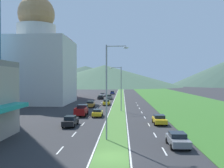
# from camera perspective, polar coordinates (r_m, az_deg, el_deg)

# --- Properties ---
(ground_plane) EXTENTS (600.00, 600.00, 0.00)m
(ground_plane) POSITION_cam_1_polar(r_m,az_deg,el_deg) (24.00, -0.24, -15.87)
(ground_plane) COLOR #2D2D30
(grass_median) EXTENTS (3.20, 240.00, 0.06)m
(grass_median) POSITION_cam_1_polar(r_m,az_deg,el_deg) (83.23, 1.62, -3.73)
(grass_median) COLOR #518438
(grass_median) RESTS_ON ground_plane
(grass_verge_right) EXTENTS (24.00, 240.00, 0.06)m
(grass_verge_right) POSITION_cam_1_polar(r_m,az_deg,el_deg) (85.49, 15.59, -3.64)
(grass_verge_right) COLOR #387028
(grass_verge_right) RESTS_ON ground_plane
(lane_dash_left_3) EXTENTS (0.16, 2.80, 0.01)m
(lane_dash_left_3) POSITION_cam_1_polar(r_m,az_deg,el_deg) (26.64, -11.41, -14.16)
(lane_dash_left_3) COLOR silver
(lane_dash_left_3) RESTS_ON ground_plane
(lane_dash_left_4) EXTENTS (0.16, 2.80, 0.01)m
(lane_dash_left_4) POSITION_cam_1_polar(r_m,az_deg,el_deg) (33.62, -8.38, -10.94)
(lane_dash_left_4) COLOR silver
(lane_dash_left_4) RESTS_ON ground_plane
(lane_dash_left_5) EXTENTS (0.16, 2.80, 0.01)m
(lane_dash_left_5) POSITION_cam_1_polar(r_m,az_deg,el_deg) (40.73, -6.43, -8.81)
(lane_dash_left_5) COLOR silver
(lane_dash_left_5) RESTS_ON ground_plane
(lane_dash_left_6) EXTENTS (0.16, 2.80, 0.01)m
(lane_dash_left_6) POSITION_cam_1_polar(r_m,az_deg,el_deg) (47.90, -5.08, -7.32)
(lane_dash_left_6) COLOR silver
(lane_dash_left_6) RESTS_ON ground_plane
(lane_dash_left_7) EXTENTS (0.16, 2.80, 0.01)m
(lane_dash_left_7) POSITION_cam_1_polar(r_m,az_deg,el_deg) (55.13, -4.09, -6.21)
(lane_dash_left_7) COLOR silver
(lane_dash_left_7) RESTS_ON ground_plane
(lane_dash_left_8) EXTENTS (0.16, 2.80, 0.01)m
(lane_dash_left_8) POSITION_cam_1_polar(r_m,az_deg,el_deg) (62.38, -3.33, -5.36)
(lane_dash_left_8) COLOR silver
(lane_dash_left_8) RESTS_ON ground_plane
(lane_dash_left_9) EXTENTS (0.16, 2.80, 0.01)m
(lane_dash_left_9) POSITION_cam_1_polar(r_m,az_deg,el_deg) (69.65, -2.73, -4.69)
(lane_dash_left_9) COLOR silver
(lane_dash_left_9) RESTS_ON ground_plane
(lane_dash_left_10) EXTENTS (0.16, 2.80, 0.01)m
(lane_dash_left_10) POSITION_cam_1_polar(r_m,az_deg,el_deg) (76.93, -2.25, -4.14)
(lane_dash_left_10) COLOR silver
(lane_dash_left_10) RESTS_ON ground_plane
(lane_dash_right_3) EXTENTS (0.16, 2.80, 0.01)m
(lane_dash_right_3) POSITION_cam_1_polar(r_m,az_deg,el_deg) (26.24, 11.54, -14.39)
(lane_dash_right_3) COLOR silver
(lane_dash_right_3) RESTS_ON ground_plane
(lane_dash_right_4) EXTENTS (0.16, 2.80, 0.01)m
(lane_dash_right_4) POSITION_cam_1_polar(r_m,az_deg,el_deg) (33.30, 9.48, -11.05)
(lane_dash_right_4) COLOR silver
(lane_dash_right_4) RESTS_ON ground_plane
(lane_dash_right_5) EXTENTS (0.16, 2.80, 0.01)m
(lane_dash_right_5) POSITION_cam_1_polar(r_m,az_deg,el_deg) (40.47, 8.17, -8.88)
(lane_dash_right_5) COLOR silver
(lane_dash_right_5) RESTS_ON ground_plane
(lane_dash_right_6) EXTENTS (0.16, 2.80, 0.01)m
(lane_dash_right_6) POSITION_cam_1_polar(r_m,az_deg,el_deg) (47.68, 7.27, -7.36)
(lane_dash_right_6) COLOR silver
(lane_dash_right_6) RESTS_ON ground_plane
(lane_dash_right_7) EXTENTS (0.16, 2.80, 0.01)m
(lane_dash_right_7) POSITION_cam_1_polar(r_m,az_deg,el_deg) (54.94, 6.60, -6.24)
(lane_dash_right_7) COLOR silver
(lane_dash_right_7) RESTS_ON ground_plane
(lane_dash_right_8) EXTENTS (0.16, 2.80, 0.01)m
(lane_dash_right_8) POSITION_cam_1_polar(r_m,az_deg,el_deg) (62.21, 6.10, -5.39)
(lane_dash_right_8) COLOR silver
(lane_dash_right_8) RESTS_ON ground_plane
(lane_dash_right_9) EXTENTS (0.16, 2.80, 0.01)m
(lane_dash_right_9) POSITION_cam_1_polar(r_m,az_deg,el_deg) (69.50, 5.70, -4.71)
(lane_dash_right_9) COLOR silver
(lane_dash_right_9) RESTS_ON ground_plane
(lane_dash_right_10) EXTENTS (0.16, 2.80, 0.01)m
(lane_dash_right_10) POSITION_cam_1_polar(r_m,az_deg,el_deg) (76.79, 5.38, -4.16)
(lane_dash_right_10) COLOR silver
(lane_dash_right_10) RESTS_ON ground_plane
(edge_line_median_left) EXTENTS (0.16, 240.00, 0.01)m
(edge_line_median_left) POSITION_cam_1_polar(r_m,az_deg,el_deg) (83.27, 0.42, -3.74)
(edge_line_median_left) COLOR silver
(edge_line_median_left) RESTS_ON ground_plane
(edge_line_median_right) EXTENTS (0.16, 240.00, 0.01)m
(edge_line_median_right) POSITION_cam_1_polar(r_m,az_deg,el_deg) (83.23, 2.83, -3.75)
(edge_line_median_right) COLOR silver
(edge_line_median_right) RESTS_ON ground_plane
(domed_building) EXTENTS (19.99, 19.99, 31.22)m
(domed_building) POSITION_cam_1_polar(r_m,az_deg,el_deg) (78.62, -16.32, 4.73)
(domed_building) COLOR silver
(domed_building) RESTS_ON ground_plane
(midrise_colored) EXTENTS (12.60, 12.60, 22.89)m
(midrise_colored) POSITION_cam_1_polar(r_m,az_deg,el_deg) (103.70, -12.73, 3.50)
(midrise_colored) COLOR #D83847
(midrise_colored) RESTS_ON ground_plane
(hill_far_left) EXTENTS (168.58, 168.58, 22.56)m
(hill_far_left) POSITION_cam_1_polar(r_m,az_deg,el_deg) (304.96, -5.92, 1.87)
(hill_far_left) COLOR #3D5647
(hill_far_left) RESTS_ON ground_plane
(hill_far_center) EXTENTS (147.43, 147.43, 20.58)m
(hill_far_center) POSITION_cam_1_polar(r_m,az_deg,el_deg) (247.79, -1.70, 1.83)
(hill_far_center) COLOR #47664C
(hill_far_center) RESTS_ON ground_plane
(street_lamp_near) EXTENTS (2.62, 0.31, 10.91)m
(street_lamp_near) POSITION_cam_1_polar(r_m,az_deg,el_deg) (29.45, -0.77, -0.58)
(street_lamp_near) COLOR #99999E
(street_lamp_near) RESTS_ON ground_plane
(street_lamp_mid) EXTENTS (2.68, 0.33, 9.70)m
(street_lamp_mid) POSITION_cam_1_polar(r_m,az_deg,el_deg) (55.92, 1.77, -0.43)
(street_lamp_mid) COLOR #99999E
(street_lamp_mid) RESTS_ON ground_plane
(car_0) EXTENTS (1.96, 4.41, 1.42)m
(car_0) POSITION_cam_1_polar(r_m,az_deg,el_deg) (104.54, -2.09, -2.36)
(car_0) COLOR silver
(car_0) RESTS_ON ground_plane
(car_1) EXTENTS (2.00, 4.32, 1.57)m
(car_1) POSITION_cam_1_polar(r_m,az_deg,el_deg) (64.24, -4.81, -4.47)
(car_1) COLOR #C6842D
(car_1) RESTS_ON ground_plane
(car_2) EXTENTS (1.87, 4.04, 1.39)m
(car_2) POSITION_cam_1_polar(r_m,az_deg,el_deg) (48.40, -3.24, -6.38)
(car_2) COLOR yellow
(car_2) RESTS_ON ground_plane
(car_3) EXTENTS (1.99, 4.39, 1.44)m
(car_3) POSITION_cam_1_polar(r_m,az_deg,el_deg) (28.14, 14.33, -11.79)
(car_3) COLOR slate
(car_3) RESTS_ON ground_plane
(car_4) EXTENTS (1.90, 4.68, 1.48)m
(car_4) POSITION_cam_1_polar(r_m,az_deg,el_deg) (69.49, -1.22, -4.08)
(car_4) COLOR yellow
(car_4) RESTS_ON ground_plane
(car_5) EXTENTS (1.98, 4.21, 1.59)m
(car_5) POSITION_cam_1_polar(r_m,az_deg,el_deg) (90.04, -0.58, -2.88)
(car_5) COLOR slate
(car_5) RESTS_ON ground_plane
(car_6) EXTENTS (1.87, 4.76, 1.55)m
(car_6) POSITION_cam_1_polar(r_m,az_deg,el_deg) (39.22, -9.17, -8.05)
(car_6) COLOR black
(car_6) RESTS_ON ground_plane
(car_7) EXTENTS (1.97, 4.38, 1.44)m
(car_7) POSITION_cam_1_polar(r_m,az_deg,el_deg) (41.00, 10.44, -7.72)
(car_7) COLOR yellow
(car_7) RESTS_ON ground_plane
(car_8) EXTENTS (1.99, 4.51, 1.36)m
(car_8) POSITION_cam_1_polar(r_m,az_deg,el_deg) (90.28, -2.53, -2.92)
(car_8) COLOR black
(car_8) RESTS_ON ground_plane
(car_9) EXTENTS (1.92, 4.35, 1.51)m
(car_9) POSITION_cam_1_polar(r_m,az_deg,el_deg) (119.75, 0.10, -1.91)
(car_9) COLOR navy
(car_9) RESTS_ON ground_plane
(pickup_truck_0) EXTENTS (2.18, 5.40, 2.00)m
(pickup_truck_0) POSITION_cam_1_polar(r_m,az_deg,el_deg) (49.88, -6.73, -5.86)
(pickup_truck_0) COLOR maroon
(pickup_truck_0) RESTS_ON ground_plane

